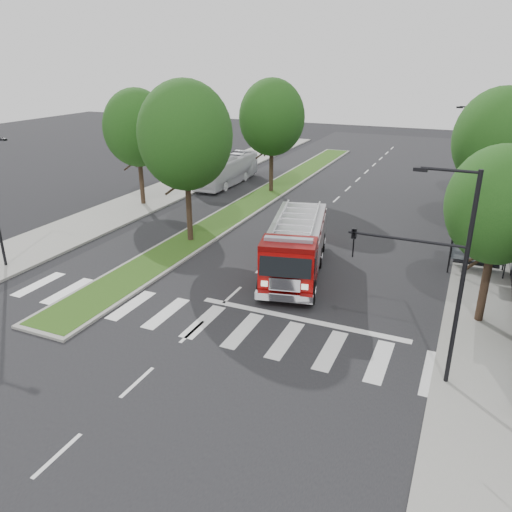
{
  "coord_description": "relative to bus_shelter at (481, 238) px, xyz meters",
  "views": [
    {
      "loc": [
        10.26,
        -20.38,
        11.24
      ],
      "look_at": [
        0.77,
        1.25,
        1.8
      ],
      "focal_mm": 35.0,
      "sensor_mm": 36.0,
      "label": 1
    }
  ],
  "objects": [
    {
      "name": "tree_median_near",
      "position": [
        -17.2,
        -2.15,
        4.77
      ],
      "size": [
        5.8,
        5.8,
        10.16
      ],
      "color": "black",
      "rests_on": "ground"
    },
    {
      "name": "fire_engine",
      "position": [
        -9.26,
        -4.14,
        -0.5
      ],
      "size": [
        4.7,
        9.61,
        3.2
      ],
      "rotation": [
        0.0,
        0.0,
        0.22
      ],
      "color": "#650605",
      "rests_on": "ground"
    },
    {
      "name": "ground",
      "position": [
        -11.2,
        -8.15,
        -2.04
      ],
      "size": [
        140.0,
        140.0,
        0.0
      ],
      "primitive_type": "plane",
      "color": "black",
      "rests_on": "ground"
    },
    {
      "name": "tree_right_mid",
      "position": [
        0.3,
        5.85,
        4.45
      ],
      "size": [
        5.6,
        5.6,
        9.72
      ],
      "color": "black",
      "rests_on": "ground"
    },
    {
      "name": "tree_right_far",
      "position": [
        0.3,
        15.85,
        3.8
      ],
      "size": [
        5.0,
        5.0,
        8.73
      ],
      "color": "black",
      "rests_on": "ground"
    },
    {
      "name": "streetlight_right_far",
      "position": [
        -0.85,
        11.85,
        2.44
      ],
      "size": [
        2.11,
        0.2,
        8.0
      ],
      "color": "black",
      "rests_on": "ground"
    },
    {
      "name": "city_bus",
      "position": [
        -22.17,
        13.09,
        -0.71
      ],
      "size": [
        2.33,
        9.56,
        2.66
      ],
      "primitive_type": "imported",
      "rotation": [
        0.0,
        0.0,
        0.01
      ],
      "color": "silver",
      "rests_on": "ground"
    },
    {
      "name": "tree_median_far",
      "position": [
        -17.2,
        11.85,
        4.45
      ],
      "size": [
        5.6,
        5.6,
        9.72
      ],
      "color": "black",
      "rests_on": "ground"
    },
    {
      "name": "sidewalk_right",
      "position": [
        1.3,
        1.85,
        -1.96
      ],
      "size": [
        5.0,
        80.0,
        0.15
      ],
      "primitive_type": "cube",
      "color": "gray",
      "rests_on": "ground"
    },
    {
      "name": "streetlight_right_near",
      "position": [
        -1.59,
        -11.65,
        2.63
      ],
      "size": [
        4.08,
        0.22,
        8.0
      ],
      "color": "black",
      "rests_on": "ground"
    },
    {
      "name": "bus_shelter",
      "position": [
        0.0,
        0.0,
        0.0
      ],
      "size": [
        3.2,
        1.6,
        2.61
      ],
      "color": "black",
      "rests_on": "ground"
    },
    {
      "name": "sidewalk_left",
      "position": [
        -25.7,
        1.85,
        -1.96
      ],
      "size": [
        5.0,
        80.0,
        0.15
      ],
      "primitive_type": "cube",
      "color": "gray",
      "rests_on": "ground"
    },
    {
      "name": "median",
      "position": [
        -17.2,
        9.85,
        -1.96
      ],
      "size": [
        3.0,
        50.0,
        0.15
      ],
      "color": "gray",
      "rests_on": "ground"
    },
    {
      "name": "tree_right_near",
      "position": [
        0.3,
        -6.15,
        3.47
      ],
      "size": [
        4.4,
        4.4,
        8.05
      ],
      "color": "black",
      "rests_on": "ground"
    },
    {
      "name": "tree_left_mid",
      "position": [
        -25.2,
        3.85,
        4.12
      ],
      "size": [
        5.2,
        5.2,
        9.16
      ],
      "color": "black",
      "rests_on": "ground"
    }
  ]
}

